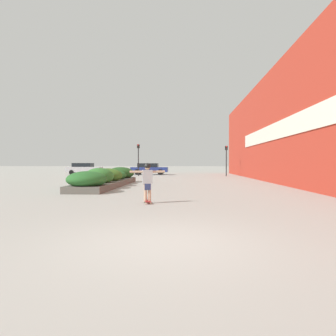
{
  "coord_description": "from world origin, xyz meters",
  "views": [
    {
      "loc": [
        0.41,
        -5.5,
        1.47
      ],
      "look_at": [
        -0.6,
        11.87,
        1.2
      ],
      "focal_mm": 32.0,
      "sensor_mm": 36.0,
      "label": 1
    }
  ],
  "objects": [
    {
      "name": "building_wall_right",
      "position": [
        7.16,
        17.64,
        4.31
      ],
      "size": [
        0.67,
        43.43,
        8.63
      ],
      "color": "#B23323",
      "rests_on": "ground_plane"
    },
    {
      "name": "traffic_light_left",
      "position": [
        -5.05,
        28.95,
        2.49
      ],
      "size": [
        0.28,
        0.3,
        3.68
      ],
      "color": "black",
      "rests_on": "ground_plane"
    },
    {
      "name": "skateboard",
      "position": [
        -0.98,
        5.42,
        0.07
      ],
      "size": [
        0.38,
        0.74,
        0.09
      ],
      "rotation": [
        0.0,
        0.0,
        0.24
      ],
      "color": "maroon",
      "rests_on": "ground_plane"
    },
    {
      "name": "car_leftmost",
      "position": [
        -4.31,
        33.18,
        0.8
      ],
      "size": [
        4.75,
        1.89,
        1.48
      ],
      "rotation": [
        0.0,
        0.0,
        -1.57
      ],
      "color": "navy",
      "rests_on": "ground_plane"
    },
    {
      "name": "ground_plane",
      "position": [
        0.0,
        0.0,
        0.0
      ],
      "size": [
        300.0,
        300.0,
        0.0
      ],
      "primitive_type": "plane",
      "color": "#A3A099"
    },
    {
      "name": "car_center_left",
      "position": [
        -13.0,
        33.37,
        0.79
      ],
      "size": [
        4.48,
        2.04,
        1.51
      ],
      "rotation": [
        0.0,
        0.0,
        -1.57
      ],
      "color": "#BCBCC1",
      "rests_on": "ground_plane"
    },
    {
      "name": "traffic_light_right",
      "position": [
        5.1,
        29.16,
        2.37
      ],
      "size": [
        0.28,
        0.3,
        3.47
      ],
      "color": "black",
      "rests_on": "ground_plane"
    },
    {
      "name": "planter_box",
      "position": [
        -4.61,
        13.58,
        0.54
      ],
      "size": [
        2.14,
        10.52,
        1.21
      ],
      "color": "#605B54",
      "rests_on": "ground_plane"
    },
    {
      "name": "skateboarder",
      "position": [
        -0.98,
        5.42,
        0.94
      ],
      "size": [
        1.28,
        0.39,
        1.39
      ],
      "rotation": [
        0.0,
        0.0,
        0.24
      ],
      "color": "tan",
      "rests_on": "skateboard"
    }
  ]
}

